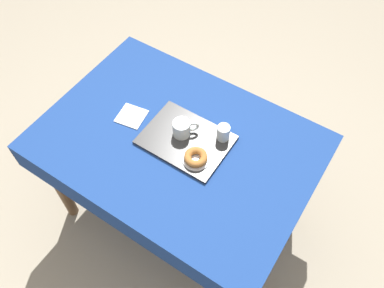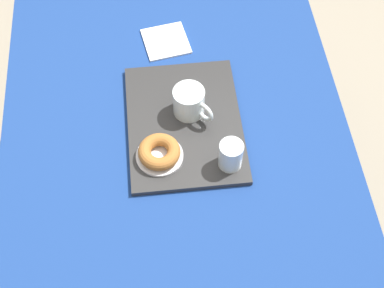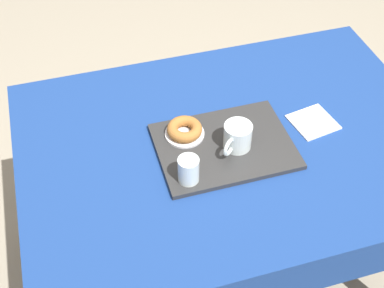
{
  "view_description": "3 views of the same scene",
  "coord_description": "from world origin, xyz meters",
  "px_view_note": "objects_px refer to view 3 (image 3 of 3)",
  "views": [
    {
      "loc": [
        -0.67,
        0.89,
        2.36
      ],
      "look_at": [
        -0.08,
        -0.01,
        0.8
      ],
      "focal_mm": 37.42,
      "sensor_mm": 36.0,
      "label": 1
    },
    {
      "loc": [
        -0.91,
        0.05,
        2.02
      ],
      "look_at": [
        -0.12,
        -0.04,
        0.81
      ],
      "focal_mm": 51.92,
      "sensor_mm": 36.0,
      "label": 2
    },
    {
      "loc": [
        -0.45,
        -1.09,
        1.95
      ],
      "look_at": [
        -0.14,
        -0.02,
        0.82
      ],
      "focal_mm": 49.4,
      "sensor_mm": 36.0,
      "label": 3
    }
  ],
  "objects_px": {
    "tea_mug_left": "(238,137)",
    "paper_napkin": "(313,122)",
    "dining_table": "(230,164)",
    "sugar_donut_left": "(185,129)",
    "serving_tray": "(224,146)",
    "donut_plate_left": "(185,134)",
    "water_glass_near": "(188,171)"
  },
  "relations": [
    {
      "from": "donut_plate_left",
      "to": "paper_napkin",
      "type": "relative_size",
      "value": 0.93
    },
    {
      "from": "sugar_donut_left",
      "to": "paper_napkin",
      "type": "distance_m",
      "value": 0.42
    },
    {
      "from": "tea_mug_left",
      "to": "paper_napkin",
      "type": "xyz_separation_m",
      "value": [
        0.28,
        0.04,
        -0.05
      ]
    },
    {
      "from": "serving_tray",
      "to": "paper_napkin",
      "type": "distance_m",
      "value": 0.31
    },
    {
      "from": "dining_table",
      "to": "water_glass_near",
      "type": "xyz_separation_m",
      "value": [
        -0.18,
        -0.13,
        0.16
      ]
    },
    {
      "from": "tea_mug_left",
      "to": "donut_plate_left",
      "type": "relative_size",
      "value": 0.91
    },
    {
      "from": "tea_mug_left",
      "to": "donut_plate_left",
      "type": "xyz_separation_m",
      "value": [
        -0.14,
        0.09,
        -0.04
      ]
    },
    {
      "from": "sugar_donut_left",
      "to": "dining_table",
      "type": "bearing_deg",
      "value": -19.49
    },
    {
      "from": "dining_table",
      "to": "donut_plate_left",
      "type": "height_order",
      "value": "donut_plate_left"
    },
    {
      "from": "dining_table",
      "to": "tea_mug_left",
      "type": "xyz_separation_m",
      "value": [
        0.0,
        -0.04,
        0.17
      ]
    },
    {
      "from": "dining_table",
      "to": "water_glass_near",
      "type": "relative_size",
      "value": 16.31
    },
    {
      "from": "dining_table",
      "to": "paper_napkin",
      "type": "relative_size",
      "value": 10.01
    },
    {
      "from": "serving_tray",
      "to": "sugar_donut_left",
      "type": "relative_size",
      "value": 3.75
    },
    {
      "from": "donut_plate_left",
      "to": "sugar_donut_left",
      "type": "xyz_separation_m",
      "value": [
        0.0,
        0.0,
        0.02
      ]
    },
    {
      "from": "sugar_donut_left",
      "to": "paper_napkin",
      "type": "height_order",
      "value": "sugar_donut_left"
    },
    {
      "from": "tea_mug_left",
      "to": "paper_napkin",
      "type": "height_order",
      "value": "tea_mug_left"
    },
    {
      "from": "paper_napkin",
      "to": "dining_table",
      "type": "bearing_deg",
      "value": -179.7
    },
    {
      "from": "dining_table",
      "to": "serving_tray",
      "type": "xyz_separation_m",
      "value": [
        -0.03,
        -0.03,
        0.12
      ]
    },
    {
      "from": "serving_tray",
      "to": "paper_napkin",
      "type": "height_order",
      "value": "serving_tray"
    },
    {
      "from": "serving_tray",
      "to": "tea_mug_left",
      "type": "relative_size",
      "value": 3.67
    },
    {
      "from": "water_glass_near",
      "to": "paper_napkin",
      "type": "xyz_separation_m",
      "value": [
        0.46,
        0.13,
        -0.05
      ]
    },
    {
      "from": "donut_plate_left",
      "to": "serving_tray",
      "type": "bearing_deg",
      "value": -35.51
    },
    {
      "from": "tea_mug_left",
      "to": "dining_table",
      "type": "bearing_deg",
      "value": 91.26
    },
    {
      "from": "serving_tray",
      "to": "water_glass_near",
      "type": "height_order",
      "value": "water_glass_near"
    },
    {
      "from": "tea_mug_left",
      "to": "sugar_donut_left",
      "type": "relative_size",
      "value": 1.02
    },
    {
      "from": "dining_table",
      "to": "serving_tray",
      "type": "distance_m",
      "value": 0.13
    },
    {
      "from": "dining_table",
      "to": "water_glass_near",
      "type": "distance_m",
      "value": 0.28
    },
    {
      "from": "donut_plate_left",
      "to": "sugar_donut_left",
      "type": "relative_size",
      "value": 1.13
    },
    {
      "from": "serving_tray",
      "to": "paper_napkin",
      "type": "relative_size",
      "value": 3.11
    },
    {
      "from": "tea_mug_left",
      "to": "paper_napkin",
      "type": "bearing_deg",
      "value": 9.13
    },
    {
      "from": "sugar_donut_left",
      "to": "paper_napkin",
      "type": "xyz_separation_m",
      "value": [
        0.42,
        -0.05,
        -0.04
      ]
    },
    {
      "from": "tea_mug_left",
      "to": "water_glass_near",
      "type": "bearing_deg",
      "value": -154.51
    }
  ]
}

